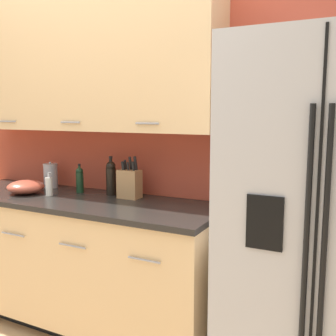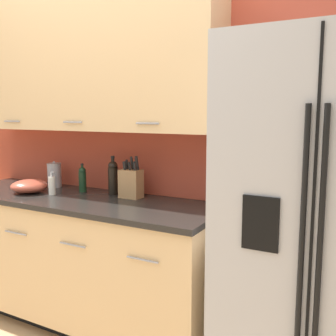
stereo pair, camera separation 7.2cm
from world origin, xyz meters
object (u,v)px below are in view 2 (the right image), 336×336
wine_bottle (113,177)px  mixing_bowl (29,186)px  knife_block (131,183)px  steel_canister (54,175)px  refrigerator (323,230)px  soap_dispenser (52,185)px  oil_bottle (82,179)px

wine_bottle → mixing_bowl: 0.63m
knife_block → steel_canister: knife_block is taller
refrigerator → mixing_bowl: refrigerator is taller
refrigerator → knife_block: 1.28m
refrigerator → mixing_bowl: size_ratio=7.11×
knife_block → soap_dispenser: knife_block is taller
soap_dispenser → wine_bottle: bearing=30.1°
soap_dispenser → steel_canister: 0.31m
wine_bottle → soap_dispenser: 0.44m
knife_block → oil_bottle: knife_block is taller
wine_bottle → mixing_bowl: wine_bottle is taller
refrigerator → oil_bottle: refrigerator is taller
wine_bottle → oil_bottle: wine_bottle is taller
refrigerator → wine_bottle: (-1.44, 0.23, 0.11)m
mixing_bowl → soap_dispenser: bearing=6.9°
knife_block → mixing_bowl: 0.78m
oil_bottle → steel_canister: oil_bottle is taller
knife_block → oil_bottle: (-0.43, 0.00, -0.01)m
soap_dispenser → oil_bottle: size_ratio=0.80×
mixing_bowl → steel_canister: bearing=90.1°
mixing_bowl → wine_bottle: bearing=22.8°
wine_bottle → soap_dispenser: bearing=-149.9°
knife_block → steel_canister: size_ratio=1.42×
knife_block → wine_bottle: bearing=169.7°
oil_bottle → mixing_bowl: 0.39m
wine_bottle → steel_canister: 0.58m
soap_dispenser → steel_canister: bearing=131.3°
wine_bottle → knife_block: bearing=-10.3°
steel_canister → soap_dispenser: bearing=-48.7°
refrigerator → oil_bottle: size_ratio=8.83×
soap_dispenser → mixing_bowl: 0.20m
refrigerator → steel_canister: bearing=173.2°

